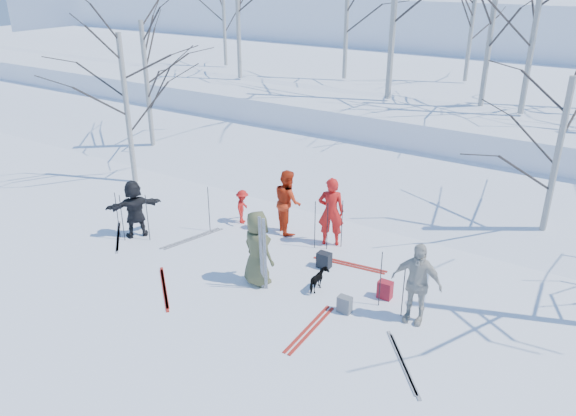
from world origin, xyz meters
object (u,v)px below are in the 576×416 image
Objects in this scene: skier_red_seated at (243,207)px; dog at (319,281)px; backpack_red at (385,290)px; backpack_grey at (345,305)px; backpack_dark at (324,260)px; skier_redor_behind at (288,201)px; skier_grey_west at (135,209)px; skier_red_north at (331,212)px; skier_olive_center at (257,248)px; skier_cream_east at (416,283)px.

skier_red_seated reaches higher than dog.
backpack_red reaches higher than backpack_grey.
backpack_dark is at bearing -128.40° from skier_red_seated.
skier_redor_behind is 1.48m from skier_red_seated.
backpack_red is (7.10, 0.79, -0.61)m from skier_grey_west.
backpack_dark is (0.50, -1.21, -0.75)m from skier_red_north.
skier_olive_center is 2.74m from skier_red_north.
skier_grey_west is (-4.75, -2.48, -0.13)m from skier_red_north.
skier_olive_center is 2.94× the size of dog.
backpack_red is at bearing 119.29° from skier_red_north.
skier_olive_center is 3.06m from backpack_red.
skier_red_north is 2.84m from skier_red_seated.
skier_olive_center is 3.44m from skier_red_seated.
backpack_dark is (5.25, 1.27, -0.62)m from skier_grey_west.
backpack_dark is at bearing 132.30° from backpack_grey.
skier_redor_behind is 5.09m from skier_cream_east.
skier_red_north reaches higher than skier_cream_east.
skier_cream_east is (3.20, -2.16, -0.04)m from skier_red_north.
skier_red_seated is 0.55× the size of skier_cream_east.
skier_olive_center reaches higher than backpack_dark.
backpack_grey is (0.91, -0.46, -0.07)m from dog.
skier_cream_east reaches higher than backpack_dark.
backpack_grey is at bearing -47.70° from backpack_dark.
skier_olive_center reaches higher than backpack_grey.
skier_cream_east is (5.99, -1.96, 0.41)m from skier_red_seated.
skier_red_seated is at bearing 162.88° from backpack_dark.
skier_red_north is 5.01× the size of backpack_grey.
skier_red_north is 1.04× the size of skier_cream_east.
skier_red_seated is 2.66× the size of backpack_grey.
skier_red_north is at bearing 144.26° from backpack_red.
backpack_dark is at bearing 87.26° from skier_red_north.
skier_red_seated is at bearing 50.05° from skier_redor_behind.
skier_redor_behind reaches higher than backpack_grey.
skier_olive_center is 1.01× the size of skier_redor_behind.
skier_redor_behind is 3.30m from dog.
backpack_dark is at bearing 138.00° from skier_grey_west.
skier_grey_west is 4.09× the size of backpack_dark.
dog is 1.03m from backpack_grey.
skier_redor_behind is at bearing 146.42° from backpack_dark.
skier_grey_west is at bearing 178.21° from backpack_grey.
skier_grey_west is (-7.95, -0.32, -0.09)m from skier_cream_east.
skier_red_north is 1.51m from backpack_dark.
skier_red_seated is at bearing -31.54° from skier_olive_center.
backpack_red is 1.11× the size of backpack_grey.
skier_cream_east is (3.66, 0.54, -0.00)m from skier_olive_center.
skier_red_north reaches higher than backpack_red.
skier_olive_center is 4.82× the size of backpack_grey.
skier_grey_west is 6.62m from backpack_grey.
skier_red_seated is 5.27m from backpack_grey.
skier_red_seated is at bearing 158.07° from skier_cream_east.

